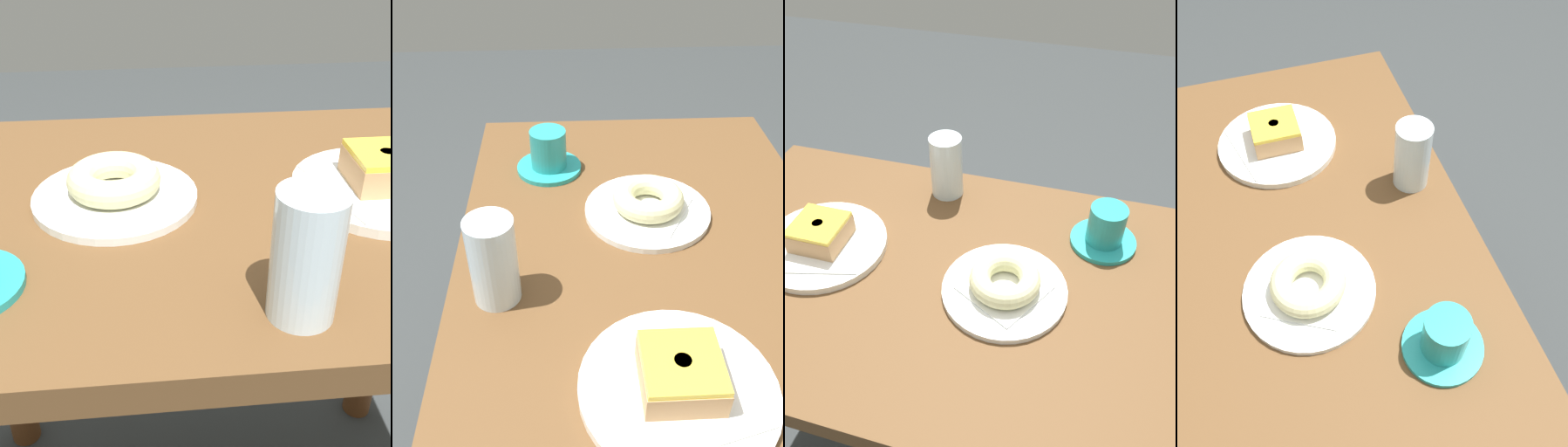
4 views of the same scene
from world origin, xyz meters
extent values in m
cube|color=brown|center=(0.00, 0.00, 0.69)|extent=(0.96, 0.61, 0.04)
cylinder|color=brown|center=(-0.38, 0.22, 0.34)|extent=(0.06, 0.06, 0.67)
cylinder|color=brown|center=(0.38, 0.22, 0.34)|extent=(0.06, 0.06, 0.67)
cylinder|color=white|center=(0.23, -0.01, 0.72)|extent=(0.24, 0.24, 0.01)
cube|color=white|center=(0.23, -0.01, 0.73)|extent=(0.20, 0.20, 0.00)
cube|color=tan|center=(0.23, -0.01, 0.75)|extent=(0.09, 0.09, 0.04)
cube|color=yellow|center=(0.23, -0.01, 0.77)|extent=(0.09, 0.09, 0.01)
cylinder|color=tan|center=(0.23, -0.01, 0.77)|extent=(0.02, 0.02, 0.00)
cylinder|color=white|center=(-0.13, 0.01, 0.72)|extent=(0.21, 0.21, 0.01)
cube|color=white|center=(-0.13, 0.01, 0.72)|extent=(0.17, 0.17, 0.00)
torus|color=beige|center=(-0.13, 0.01, 0.74)|extent=(0.12, 0.12, 0.04)
cylinder|color=silver|center=(0.06, -0.23, 0.78)|extent=(0.07, 0.07, 0.13)
camera|label=1|loc=(-0.09, -0.64, 1.08)|focal=45.05mm
camera|label=2|loc=(0.58, -0.13, 1.24)|focal=41.32mm
camera|label=3|loc=(-0.23, 0.54, 1.35)|focal=38.67mm
camera|label=4|loc=(-0.54, 0.03, 1.42)|focal=39.75mm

